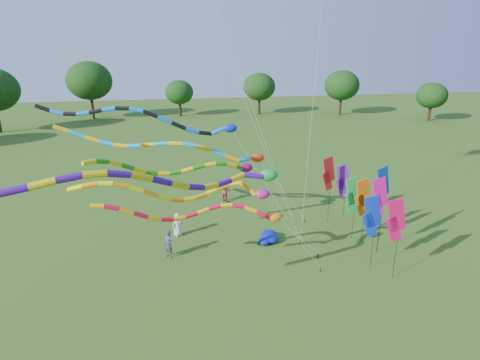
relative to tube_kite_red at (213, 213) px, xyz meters
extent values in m
plane|color=#2E5616|center=(3.38, -1.73, -3.57)|extent=(160.00, 160.00, 0.00)
cylinder|color=#382314|center=(38.23, 36.79, -2.17)|extent=(0.50, 0.50, 2.79)
ellipsoid|color=#10350E|center=(38.23, 36.79, 1.47)|extent=(5.89, 5.89, 5.01)
cylinder|color=#382314|center=(29.49, 49.21, -2.25)|extent=(0.50, 0.50, 2.63)
ellipsoid|color=#10350E|center=(29.49, 49.21, 1.19)|extent=(5.56, 5.56, 4.72)
cylinder|color=#382314|center=(15.60, 55.09, -1.81)|extent=(0.50, 0.50, 3.51)
ellipsoid|color=#10350E|center=(15.60, 55.09, 2.77)|extent=(7.41, 7.41, 6.30)
cylinder|color=#382314|center=(0.81, 49.59, -2.06)|extent=(0.50, 0.50, 3.01)
ellipsoid|color=#10350E|center=(0.81, 49.59, 1.87)|extent=(6.36, 6.36, 5.41)
cylinder|color=#382314|center=(-13.76, 51.45, -2.20)|extent=(0.50, 0.50, 2.73)
ellipsoid|color=#10350E|center=(-13.76, 51.45, 1.36)|extent=(5.76, 5.76, 4.90)
cylinder|color=black|center=(6.35, 0.34, -3.42)|extent=(0.05, 0.05, 0.30)
cylinder|color=silver|center=(4.93, 0.26, -1.93)|extent=(0.02, 0.02, 3.94)
ellipsoid|color=orange|center=(3.51, 0.17, -0.57)|extent=(0.82, 0.53, 0.53)
cylinder|color=#F30D2F|center=(2.82, 0.22, -0.39)|extent=(0.24, 0.24, 0.78)
cylinder|color=#FFA80D|center=(2.15, 0.36, -0.07)|extent=(0.24, 0.24, 0.73)
cylinder|color=#F30D2F|center=(1.49, 0.47, 0.14)|extent=(0.24, 0.24, 0.68)
cylinder|color=#FFA80D|center=(0.82, 0.52, 0.20)|extent=(0.24, 0.24, 0.66)
cylinder|color=#F30D2F|center=(0.16, 0.50, 0.14)|extent=(0.24, 0.24, 0.67)
cylinder|color=#FFA80D|center=(-0.49, 0.42, 0.00)|extent=(0.24, 0.24, 0.68)
cylinder|color=#F30D2F|center=(-1.14, 0.27, -0.13)|extent=(0.24, 0.24, 0.68)
cylinder|color=#FFA80D|center=(-1.79, 0.08, -0.17)|extent=(0.24, 0.24, 0.68)
cylinder|color=#F30D2F|center=(-2.44, -0.15, -0.08)|extent=(0.24, 0.24, 0.71)
cylinder|color=#FFA80D|center=(-3.08, -0.38, 0.15)|extent=(0.24, 0.24, 0.74)
cylinder|color=#F30D2F|center=(-3.73, -0.59, 0.47)|extent=(0.24, 0.24, 0.76)
cylinder|color=#FFA80D|center=(-4.38, -0.77, 0.81)|extent=(0.24, 0.24, 0.75)
cylinder|color=#F30D2F|center=(-5.03, -0.88, 1.09)|extent=(0.24, 0.24, 0.70)
cylinder|color=#FFA80D|center=(-5.69, -0.93, 1.25)|extent=(0.24, 0.24, 0.67)
cylinder|color=black|center=(5.88, -1.18, -3.42)|extent=(0.05, 0.05, 0.30)
cylinder|color=silver|center=(4.10, -1.42, -0.86)|extent=(0.02, 0.02, 6.04)
ellipsoid|color=#CB1676|center=(2.32, -1.66, 1.56)|extent=(0.77, 0.49, 0.49)
cylinder|color=orange|center=(1.63, -1.49, 1.83)|extent=(0.22, 0.22, 0.96)
cylinder|color=#FFF40D|center=(1.00, -1.30, 2.07)|extent=(0.22, 0.22, 0.61)
cylinder|color=orange|center=(0.40, -1.39, 1.98)|extent=(0.22, 0.22, 0.62)
cylinder|color=#FFF40D|center=(-0.19, -1.54, 1.83)|extent=(0.22, 0.22, 0.63)
cylinder|color=orange|center=(-0.77, -1.76, 1.71)|extent=(0.22, 0.22, 0.63)
cylinder|color=#FFF40D|center=(-1.34, -2.01, 1.69)|extent=(0.22, 0.22, 0.63)
cylinder|color=orange|center=(-1.91, -2.28, 1.81)|extent=(0.22, 0.22, 0.66)
cylinder|color=#FFF40D|center=(-2.49, -2.55, 2.06)|extent=(0.22, 0.22, 0.70)
cylinder|color=orange|center=(-3.07, -2.78, 2.39)|extent=(0.22, 0.22, 0.71)
cylinder|color=#FFF40D|center=(-3.65, -2.97, 2.72)|extent=(0.22, 0.22, 0.68)
cylinder|color=orange|center=(-4.24, -3.09, 2.97)|extent=(0.22, 0.22, 0.64)
cylinder|color=#FFF40D|center=(-4.84, -3.15, 3.09)|extent=(0.22, 0.22, 0.61)
cylinder|color=orange|center=(-5.46, -3.14, 3.07)|extent=(0.22, 0.22, 0.62)
cylinder|color=#FFF40D|center=(-6.07, -3.07, 2.95)|extent=(0.22, 0.22, 0.65)
cylinder|color=black|center=(6.25, 0.24, -3.42)|extent=(0.05, 0.05, 0.30)
cylinder|color=silver|center=(4.47, -0.55, -0.43)|extent=(0.02, 0.02, 6.92)
ellipsoid|color=green|center=(2.69, -1.35, 2.43)|extent=(0.97, 0.62, 0.62)
cylinder|color=#430C8A|center=(1.88, -1.45, 2.50)|extent=(0.28, 0.28, 0.98)
cylinder|color=#DDB60B|center=(1.04, -1.65, 2.51)|extent=(0.28, 0.28, 0.87)
cylinder|color=#430C8A|center=(0.32, -2.14, 2.45)|extent=(0.28, 0.28, 0.87)
cylinder|color=#DDB60B|center=(-0.39, -2.66, 2.50)|extent=(0.28, 0.28, 0.89)
cylinder|color=#430C8A|center=(-1.09, -3.18, 2.70)|extent=(0.28, 0.28, 0.91)
cylinder|color=#DDB60B|center=(-1.80, -3.69, 3.01)|extent=(0.28, 0.28, 0.94)
cylinder|color=#430C8A|center=(-2.53, -4.16, 3.39)|extent=(0.28, 0.28, 0.95)
cylinder|color=#DDB60B|center=(-3.28, -4.57, 3.75)|extent=(0.28, 0.28, 0.92)
cylinder|color=#430C8A|center=(-4.06, -4.92, 4.02)|extent=(0.28, 0.28, 0.88)
cylinder|color=#DDB60B|center=(-4.86, -5.22, 4.15)|extent=(0.28, 0.28, 0.86)
cylinder|color=#430C8A|center=(-5.69, -5.45, 4.14)|extent=(0.28, 0.28, 0.87)
cylinder|color=#DDB60B|center=(-6.54, -5.65, 4.04)|extent=(0.28, 0.28, 0.88)
cylinder|color=#430C8A|center=(-7.40, -5.82, 3.92)|extent=(0.28, 0.28, 0.88)
cylinder|color=black|center=(5.89, 2.32, -3.42)|extent=(0.05, 0.05, 0.30)
cylinder|color=silver|center=(3.65, 2.47, 0.40)|extent=(0.02, 0.02, 8.63)
ellipsoid|color=#0E21C6|center=(1.42, 2.62, 4.09)|extent=(0.80, 0.52, 0.52)
cylinder|color=blue|center=(0.71, 2.69, 3.93)|extent=(0.23, 0.23, 0.80)
cylinder|color=black|center=(-0.03, 2.66, 3.84)|extent=(0.23, 0.23, 0.77)
cylinder|color=blue|center=(-0.77, 2.53, 4.05)|extent=(0.23, 0.23, 0.80)
cylinder|color=black|center=(-1.51, 2.42, 4.37)|extent=(0.23, 0.23, 0.83)
cylinder|color=blue|center=(-2.24, 2.36, 4.74)|extent=(0.23, 0.23, 0.82)
cylinder|color=black|center=(-2.98, 2.37, 5.07)|extent=(0.23, 0.23, 0.79)
cylinder|color=blue|center=(-3.70, 2.45, 5.29)|extent=(0.23, 0.23, 0.75)
cylinder|color=black|center=(-4.43, 2.59, 5.38)|extent=(0.23, 0.23, 0.74)
cylinder|color=blue|center=(-5.15, 2.78, 5.33)|extent=(0.23, 0.23, 0.76)
cylinder|color=black|center=(-5.86, 3.01, 5.20)|extent=(0.23, 0.23, 0.77)
cylinder|color=blue|center=(-6.58, 3.26, 5.07)|extent=(0.23, 0.23, 0.76)
cylinder|color=black|center=(-7.30, 3.48, 5.02)|extent=(0.23, 0.23, 0.75)
cylinder|color=blue|center=(-8.02, 3.68, 5.11)|extent=(0.23, 0.23, 0.76)
cylinder|color=black|center=(-8.74, 3.82, 5.33)|extent=(0.23, 0.23, 0.79)
cylinder|color=black|center=(7.25, 5.33, -3.42)|extent=(0.05, 0.05, 0.30)
cylinder|color=silver|center=(5.49, 5.50, -0.96)|extent=(0.02, 0.02, 5.85)
ellipsoid|color=red|center=(3.74, 5.67, 1.37)|extent=(0.97, 0.62, 0.62)
cylinder|color=#0D9AE4|center=(2.92, 5.54, 1.34)|extent=(0.28, 0.28, 1.00)
cylinder|color=#E9AD0C|center=(1.99, 5.37, 1.52)|extent=(0.28, 0.28, 1.00)
cylinder|color=#0D9AE4|center=(1.07, 5.39, 1.92)|extent=(0.28, 0.28, 0.99)
cylinder|color=#E9AD0C|center=(0.16, 5.47, 2.26)|extent=(0.28, 0.28, 0.96)
cylinder|color=#0D9AE4|center=(-0.74, 5.61, 2.49)|extent=(0.28, 0.28, 0.93)
cylinder|color=#E9AD0C|center=(-1.63, 5.82, 2.57)|extent=(0.28, 0.28, 0.92)
cylinder|color=#0D9AE4|center=(-2.52, 6.07, 2.53)|extent=(0.28, 0.28, 0.93)
cylinder|color=#E9AD0C|center=(-3.41, 6.35, 2.43)|extent=(0.28, 0.28, 0.94)
cylinder|color=#0D9AE4|center=(-4.30, 6.62, 2.34)|extent=(0.28, 0.28, 0.93)
cylinder|color=#E9AD0C|center=(-5.19, 6.87, 2.35)|extent=(0.28, 0.28, 0.93)
cylinder|color=#0D9AE4|center=(-6.09, 7.08, 2.50)|extent=(0.28, 0.28, 0.94)
cylinder|color=#E9AD0C|center=(-6.99, 7.22, 2.77)|extent=(0.28, 0.28, 0.97)
cylinder|color=#0D9AE4|center=(-7.90, 7.30, 3.14)|extent=(0.28, 0.28, 0.99)
cylinder|color=#E9AD0C|center=(-8.81, 7.30, 3.51)|extent=(0.28, 0.28, 0.98)
cylinder|color=black|center=(5.99, 6.65, -3.42)|extent=(0.05, 0.05, 0.30)
cylinder|color=silver|center=(4.45, 6.04, -1.25)|extent=(0.02, 0.02, 5.26)
ellipsoid|color=#820B4F|center=(2.90, 5.42, 0.78)|extent=(0.96, 0.61, 0.61)
cylinder|color=#1C8912|center=(2.35, 4.91, 1.01)|extent=(0.28, 0.28, 1.00)
cylinder|color=yellow|center=(1.78, 4.43, 1.35)|extent=(0.28, 0.28, 0.75)
cylinder|color=#1C8912|center=(1.09, 4.25, 1.51)|extent=(0.28, 0.28, 0.72)
cylinder|color=yellow|center=(0.38, 4.13, 1.53)|extent=(0.28, 0.28, 0.73)
cylinder|color=#1C8912|center=(-0.35, 4.03, 1.44)|extent=(0.28, 0.28, 0.75)
cylinder|color=yellow|center=(-1.08, 3.95, 1.31)|extent=(0.28, 0.28, 0.75)
cylinder|color=#1C8912|center=(-1.80, 3.86, 1.21)|extent=(0.28, 0.28, 0.73)
cylinder|color=yellow|center=(-2.51, 3.73, 1.22)|extent=(0.28, 0.28, 0.72)
cylinder|color=#1C8912|center=(-3.21, 3.55, 1.38)|extent=(0.28, 0.28, 0.75)
cylinder|color=yellow|center=(-3.87, 3.31, 1.65)|extent=(0.28, 0.28, 0.78)
cylinder|color=#1C8912|center=(-4.51, 3.01, 2.00)|extent=(0.28, 0.28, 0.80)
cylinder|color=yellow|center=(-5.13, 2.64, 2.34)|extent=(0.28, 0.28, 0.79)
cylinder|color=#1C8912|center=(-5.73, 2.24, 2.59)|extent=(0.28, 0.28, 0.75)
cylinder|color=yellow|center=(-6.32, 1.80, 2.70)|extent=(0.28, 0.28, 0.74)
cylinder|color=black|center=(5.88, 2.27, -3.42)|extent=(0.04, 0.04, 0.30)
cylinder|color=silver|center=(1.77, 3.00, 6.92)|extent=(0.01, 0.01, 22.02)
cylinder|color=black|center=(5.88, 2.27, -3.42)|extent=(0.04, 0.04, 0.30)
cylinder|color=silver|center=(1.30, 2.71, 8.99)|extent=(0.01, 0.01, 26.18)
cylinder|color=black|center=(5.88, 2.27, -3.42)|extent=(0.04, 0.04, 0.30)
cylinder|color=silver|center=(6.73, 3.74, 4.39)|extent=(0.01, 0.01, 15.68)
cylinder|color=black|center=(9.47, 2.37, -1.58)|extent=(0.02, 0.02, 3.98)
cube|color=green|center=(9.26, 2.35, -0.19)|extent=(1.16, 0.22, 1.93)
cube|color=green|center=(9.18, 2.34, -0.99)|extent=(1.01, 0.20, 1.51)
cylinder|color=black|center=(10.35, 0.57, -0.98)|extent=(0.02, 0.02, 5.17)
cube|color=#0C43B2|center=(10.14, 0.51, 1.01)|extent=(1.13, 0.42, 1.93)
cube|color=#0C43B2|center=(10.06, 0.48, 0.21)|extent=(0.98, 0.37, 1.51)
cylinder|color=black|center=(9.62, -2.40, -1.41)|extent=(0.02, 0.02, 4.32)
cube|color=#D30B52|center=(9.40, -2.39, 0.16)|extent=(1.16, 0.17, 1.93)
cube|color=#D30B52|center=(9.32, -2.38, -0.64)|extent=(1.01, 0.16, 1.51)
cylinder|color=black|center=(9.85, 1.72, -1.55)|extent=(0.02, 0.02, 4.04)
cube|color=orange|center=(9.63, 1.69, -0.13)|extent=(1.16, 0.21, 1.93)
cube|color=orange|center=(9.55, 1.68, -0.93)|extent=(1.01, 0.19, 1.51)
cylinder|color=black|center=(8.86, -1.31, -1.50)|extent=(0.02, 0.02, 4.14)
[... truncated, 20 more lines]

